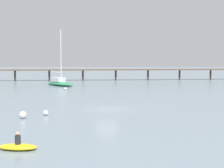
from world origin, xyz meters
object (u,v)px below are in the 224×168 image
at_px(pier, 193,65).
at_px(dinghy_yellow, 18,146).
at_px(mooring_buoy_inner, 23,115).
at_px(sailboat_green, 60,82).
at_px(mooring_buoy_far, 46,113).
at_px(mooring_buoy_mid, 65,89).

xyz_separation_m(pier, dinghy_yellow, (-25.96, -71.53, -3.76)).
bearing_deg(mooring_buoy_inner, sailboat_green, 95.56).
relative_size(pier, mooring_buoy_inner, 129.40).
bearing_deg(mooring_buoy_far, sailboat_green, 98.51).
distance_m(dinghy_yellow, mooring_buoy_inner, 11.25).
xyz_separation_m(dinghy_yellow, mooring_buoy_far, (-1.15, 12.63, 0.05)).
xyz_separation_m(pier, mooring_buoy_inner, (-28.90, -60.67, -3.63)).
xyz_separation_m(pier, sailboat_green, (-32.71, -21.48, -3.24)).
bearing_deg(sailboat_green, dinghy_yellow, -82.32).
xyz_separation_m(pier, mooring_buoy_mid, (-29.72, -31.95, -3.71)).
height_order(pier, mooring_buoy_inner, pier).
bearing_deg(mooring_buoy_far, pier, 65.28).
bearing_deg(mooring_buoy_mid, dinghy_yellow, -84.59).
distance_m(sailboat_green, mooring_buoy_far, 37.84).
relative_size(pier, sailboat_green, 7.55).
relative_size(pier, mooring_buoy_far, 166.96).
xyz_separation_m(mooring_buoy_inner, mooring_buoy_far, (1.78, 1.77, -0.08)).
bearing_deg(mooring_buoy_inner, mooring_buoy_mid, 91.63).
height_order(mooring_buoy_mid, mooring_buoy_far, mooring_buoy_far).
relative_size(pier, dinghy_yellow, 35.48).
height_order(mooring_buoy_inner, mooring_buoy_mid, mooring_buoy_inner).
height_order(sailboat_green, mooring_buoy_inner, sailboat_green).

